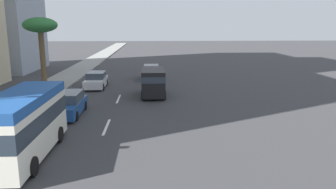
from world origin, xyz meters
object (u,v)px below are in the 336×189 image
object	(u,v)px
car_fifth	(68,104)
car_second	(151,72)
car_fourth	(96,80)
palm_tree	(40,28)
minibus_lead	(23,123)
van_third	(153,81)

from	to	relation	value
car_fifth	car_second	bearing A→B (deg)	159.09
car_fourth	palm_tree	size ratio (longest dim) A/B	0.66
car_fourth	palm_tree	distance (m)	7.76
car_fourth	car_fifth	xyz separation A→B (m)	(-10.26, 0.27, 0.01)
minibus_lead	palm_tree	bearing A→B (deg)	-165.23
car_second	car_fifth	distance (m)	16.28
car_fifth	palm_tree	bearing A→B (deg)	-155.78
car_fifth	car_fourth	bearing A→B (deg)	178.50
minibus_lead	car_fifth	xyz separation A→B (m)	(7.48, -0.23, -0.93)
car_second	palm_tree	world-z (taller)	palm_tree
car_fourth	car_fifth	size ratio (longest dim) A/B	0.96
minibus_lead	van_third	distance (m)	14.78
minibus_lead	car_fourth	xyz separation A→B (m)	(17.74, -0.50, -0.94)
van_third	car_fifth	size ratio (longest dim) A/B	0.99
palm_tree	minibus_lead	bearing A→B (deg)	-165.23
car_second	van_third	size ratio (longest dim) A/B	1.00
van_third	palm_tree	size ratio (longest dim) A/B	0.68
palm_tree	car_second	bearing A→B (deg)	-73.10
minibus_lead	palm_tree	xyz separation A→B (m)	(19.30, 5.09, 4.21)
minibus_lead	car_fourth	size ratio (longest dim) A/B	1.56
car_fourth	minibus_lead	bearing A→B (deg)	-1.61
car_fourth	palm_tree	world-z (taller)	palm_tree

